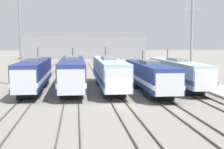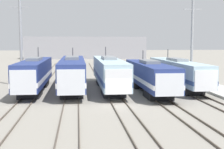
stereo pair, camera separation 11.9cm
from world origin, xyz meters
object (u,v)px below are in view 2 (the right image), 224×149
locomotive_far_left (34,74)px  catenary_tower_left (21,41)px  locomotive_center_right (150,76)px  locomotive_center (109,73)px  locomotive_far_right (178,73)px  catenary_tower_right (192,41)px  locomotive_center_left (72,73)px

locomotive_far_left → catenary_tower_left: catenary_tower_left is taller
locomotive_center_right → locomotive_center: bearing=147.2°
locomotive_center → locomotive_center_right: locomotive_center is taller
locomotive_center → locomotive_center_right: (4.67, -3.01, -0.16)m
locomotive_far_left → catenary_tower_left: 6.39m
locomotive_far_left → locomotive_far_right: (18.68, 1.14, -0.12)m
locomotive_center_right → catenary_tower_right: size_ratio=1.40×
catenary_tower_left → locomotive_center_left: bearing=-29.2°
catenary_tower_right → locomotive_center_left: bearing=-167.2°
locomotive_far_left → locomotive_far_right: bearing=3.5°
locomotive_center_right → locomotive_far_right: 5.93m
locomotive_far_right → catenary_tower_right: catenary_tower_right is taller
locomotive_far_left → catenary_tower_right: bearing=11.3°
locomotive_center → locomotive_center_right: bearing=-32.8°
locomotive_far_right → catenary_tower_left: catenary_tower_left is taller
catenary_tower_left → locomotive_center: bearing=-18.3°
catenary_tower_left → catenary_tower_right: 23.97m
catenary_tower_right → locomotive_center_right: bearing=-138.4°
locomotive_center_left → locomotive_center_right: locomotive_center_left is taller
locomotive_center → locomotive_center_right: 5.56m
locomotive_center_right → catenary_tower_left: catenary_tower_left is taller
locomotive_center_right → catenary_tower_left: (-16.27, 6.84, 4.27)m
locomotive_center_left → catenary_tower_right: bearing=12.8°
locomotive_far_right → catenary_tower_left: bearing=171.4°
locomotive_far_left → locomotive_center_left: bearing=5.5°
locomotive_far_left → locomotive_center: bearing=3.0°
locomotive_center_left → catenary_tower_left: (-6.93, 3.87, 4.09)m
locomotive_center_right → catenary_tower_right: bearing=41.6°
locomotive_center → catenary_tower_left: catenary_tower_left is taller
locomotive_far_left → catenary_tower_left: bearing=117.6°
locomotive_far_right → catenary_tower_right: (3.03, 3.18, 4.25)m
locomotive_far_left → locomotive_center_right: locomotive_far_left is taller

